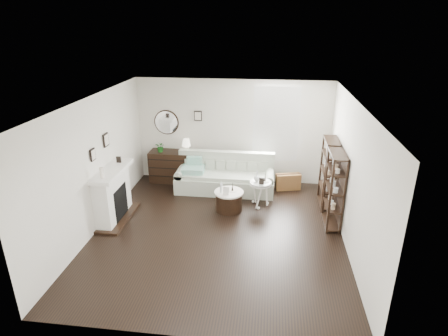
# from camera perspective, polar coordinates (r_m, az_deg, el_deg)

# --- Properties ---
(room) EXTENTS (5.50, 5.50, 5.50)m
(room) POSITION_cam_1_polar(r_m,az_deg,el_deg) (9.60, 5.69, 6.70)
(room) COLOR black
(room) RESTS_ON ground
(fireplace) EXTENTS (0.50, 1.40, 1.84)m
(fireplace) POSITION_cam_1_polar(r_m,az_deg,el_deg) (8.39, -16.53, -4.12)
(fireplace) COLOR white
(fireplace) RESTS_ON ground
(shelf_unit_far) EXTENTS (0.30, 0.80, 1.60)m
(shelf_unit_far) POSITION_cam_1_polar(r_m,az_deg,el_deg) (8.86, 15.63, -0.75)
(shelf_unit_far) COLOR black
(shelf_unit_far) RESTS_ON ground
(shelf_unit_near) EXTENTS (0.30, 0.80, 1.60)m
(shelf_unit_near) POSITION_cam_1_polar(r_m,az_deg,el_deg) (8.04, 16.44, -3.18)
(shelf_unit_near) COLOR black
(shelf_unit_near) RESTS_ON ground
(sofa) EXTENTS (2.45, 0.85, 0.95)m
(sofa) POSITION_cam_1_polar(r_m,az_deg,el_deg) (9.49, 0.18, -1.58)
(sofa) COLOR #B0B9A5
(sofa) RESTS_ON ground
(quilt) EXTENTS (0.58, 0.48, 0.14)m
(quilt) POSITION_cam_1_polar(r_m,az_deg,el_deg) (9.40, -4.75, -0.26)
(quilt) COLOR #238369
(quilt) RESTS_ON sofa
(suitcase) EXTENTS (0.66, 0.36, 0.42)m
(suitcase) POSITION_cam_1_polar(r_m,az_deg,el_deg) (9.69, 9.73, -2.08)
(suitcase) COLOR brown
(suitcase) RESTS_ON ground
(dresser) EXTENTS (1.25, 0.53, 0.83)m
(dresser) POSITION_cam_1_polar(r_m,az_deg,el_deg) (10.06, -7.65, 0.25)
(dresser) COLOR black
(dresser) RESTS_ON ground
(table_lamp) EXTENTS (0.30, 0.30, 0.36)m
(table_lamp) POSITION_cam_1_polar(r_m,az_deg,el_deg) (9.78, -5.76, 3.41)
(table_lamp) COLOR white
(table_lamp) RESTS_ON dresser
(potted_plant) EXTENTS (0.28, 0.26, 0.28)m
(potted_plant) POSITION_cam_1_polar(r_m,az_deg,el_deg) (9.91, -9.63, 3.21)
(potted_plant) COLOR #1C621C
(potted_plant) RESTS_ON dresser
(drum_table) EXTENTS (0.66, 0.66, 0.46)m
(drum_table) POSITION_cam_1_polar(r_m,az_deg,el_deg) (8.53, 0.75, -4.99)
(drum_table) COLOR black
(drum_table) RESTS_ON ground
(pedestal_table) EXTENTS (0.50, 0.50, 0.61)m
(pedestal_table) POSITION_cam_1_polar(r_m,az_deg,el_deg) (8.62, 5.58, -2.42)
(pedestal_table) COLOR silver
(pedestal_table) RESTS_ON ground
(eiffel_drum) EXTENTS (0.11, 0.11, 0.18)m
(eiffel_drum) POSITION_cam_1_polar(r_m,az_deg,el_deg) (8.43, 1.29, -2.96)
(eiffel_drum) COLOR black
(eiffel_drum) RESTS_ON drum_table
(bottle_drum) EXTENTS (0.06, 0.06, 0.27)m
(bottle_drum) POSITION_cam_1_polar(r_m,az_deg,el_deg) (8.33, -0.43, -2.94)
(bottle_drum) COLOR silver
(bottle_drum) RESTS_ON drum_table
(card_frame_drum) EXTENTS (0.14, 0.07, 0.18)m
(card_frame_drum) POSITION_cam_1_polar(r_m,az_deg,el_deg) (8.25, 0.31, -3.52)
(card_frame_drum) COLOR silver
(card_frame_drum) RESTS_ON drum_table
(eiffel_ped) EXTENTS (0.11, 0.11, 0.17)m
(eiffel_ped) POSITION_cam_1_polar(r_m,az_deg,el_deg) (8.59, 6.28, -1.53)
(eiffel_ped) COLOR black
(eiffel_ped) RESTS_ON pedestal_table
(flask_ped) EXTENTS (0.14, 0.14, 0.25)m
(flask_ped) POSITION_cam_1_polar(r_m,az_deg,el_deg) (8.57, 5.05, -1.24)
(flask_ped) COLOR silver
(flask_ped) RESTS_ON pedestal_table
(card_frame_ped) EXTENTS (0.11, 0.05, 0.15)m
(card_frame_ped) POSITION_cam_1_polar(r_m,az_deg,el_deg) (8.45, 5.73, -2.01)
(card_frame_ped) COLOR black
(card_frame_ped) RESTS_ON pedestal_table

